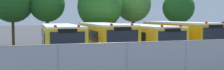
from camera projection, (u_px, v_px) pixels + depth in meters
ground_plane at (123, 55)px, 20.83m from camera, size 160.00×160.00×0.00m
school_bus_0 at (60, 39)px, 19.50m from camera, size 2.54×9.44×2.56m
school_bus_1 at (104, 38)px, 20.42m from camera, size 2.60×9.65×2.63m
school_bus_2 at (142, 38)px, 21.17m from camera, size 2.80×9.64×2.51m
school_bus_3 at (178, 36)px, 22.11m from camera, size 2.58×9.97×2.73m
tree_0 at (12, 2)px, 27.45m from camera, size 4.40×4.40×6.82m
tree_1 at (47, 4)px, 28.06m from camera, size 3.84×3.84×6.31m
tree_2 at (100, 6)px, 28.41m from camera, size 4.92×4.92×6.62m
tree_3 at (134, 4)px, 31.35m from camera, size 4.27×4.27×6.70m
tree_4 at (179, 7)px, 29.88m from camera, size 3.63×3.63×5.92m
chainlink_fence at (186, 61)px, 11.75m from camera, size 17.01×0.07×1.96m
traffic_cone at (193, 69)px, 13.39m from camera, size 0.49×0.49×0.65m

